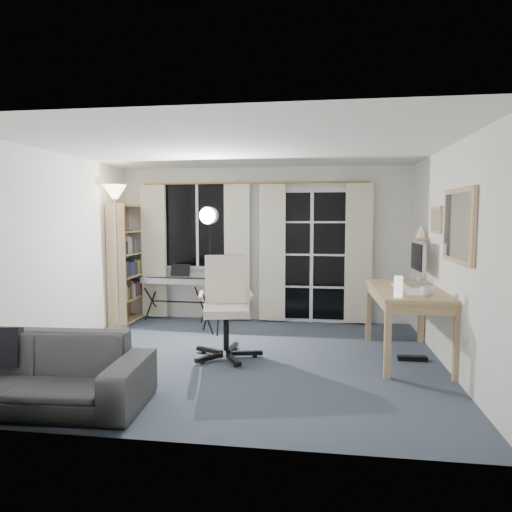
{
  "coord_description": "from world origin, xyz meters",
  "views": [
    {
      "loc": [
        0.87,
        -5.08,
        1.65
      ],
      "look_at": [
        0.11,
        0.35,
        1.16
      ],
      "focal_mm": 32.0,
      "sensor_mm": 36.0,
      "label": 1
    }
  ],
  "objects": [
    {
      "name": "floor",
      "position": [
        0.0,
        0.0,
        -0.01
      ],
      "size": [
        4.5,
        4.0,
        0.02
      ],
      "primitive_type": "cube",
      "color": "#384352",
      "rests_on": "ground"
    },
    {
      "name": "window",
      "position": [
        -1.05,
        1.97,
        1.5
      ],
      "size": [
        1.2,
        0.08,
        1.4
      ],
      "color": "white",
      "rests_on": "floor"
    },
    {
      "name": "french_door",
      "position": [
        0.75,
        1.97,
        1.03
      ],
      "size": [
        1.32,
        0.09,
        2.11
      ],
      "color": "white",
      "rests_on": "floor"
    },
    {
      "name": "curtains",
      "position": [
        -0.14,
        1.88,
        1.09
      ],
      "size": [
        3.6,
        0.07,
        2.13
      ],
      "color": "gold",
      "rests_on": "floor"
    },
    {
      "name": "bookshelf",
      "position": [
        -2.12,
        1.62,
        0.87
      ],
      "size": [
        0.3,
        0.85,
        1.83
      ],
      "rotation": [
        0.0,
        0.0,
        0.01
      ],
      "color": "tan",
      "rests_on": "floor"
    },
    {
      "name": "torchiere_lamp",
      "position": [
        -2.03,
        1.12,
        1.68
      ],
      "size": [
        0.41,
        0.41,
        2.09
      ],
      "rotation": [
        0.0,
        0.0,
        0.28
      ],
      "color": "#B2B2B7",
      "rests_on": "floor"
    },
    {
      "name": "keyboard_piano",
      "position": [
        -1.29,
        1.7,
        0.63
      ],
      "size": [
        1.16,
        0.59,
        0.83
      ],
      "rotation": [
        0.0,
        0.0,
        -0.04
      ],
      "color": "black",
      "rests_on": "floor"
    },
    {
      "name": "studio_light",
      "position": [
        -0.63,
        1.0,
        1.45
      ],
      "size": [
        0.33,
        0.36,
        1.81
      ],
      "rotation": [
        0.0,
        0.0,
        -0.04
      ],
      "color": "black",
      "rests_on": "floor"
    },
    {
      "name": "office_chair",
      "position": [
        -0.22,
        0.13,
        0.69
      ],
      "size": [
        0.82,
        0.8,
        1.18
      ],
      "rotation": [
        0.0,
        0.0,
        0.22
      ],
      "color": "black",
      "rests_on": "floor"
    },
    {
      "name": "desk",
      "position": [
        1.88,
        0.29,
        0.71
      ],
      "size": [
        0.8,
        1.54,
        0.82
      ],
      "rotation": [
        0.0,
        0.0,
        0.03
      ],
      "color": "#A88156",
      "rests_on": "floor"
    },
    {
      "name": "monitor",
      "position": [
        2.08,
        0.74,
        1.12
      ],
      "size": [
        0.2,
        0.59,
        0.51
      ],
      "rotation": [
        0.0,
        0.0,
        0.03
      ],
      "color": "silver",
      "rests_on": "desk"
    },
    {
      "name": "desk_clutter",
      "position": [
        1.81,
        0.05,
        0.64
      ],
      "size": [
        0.47,
        0.93,
        1.03
      ],
      "rotation": [
        0.0,
        0.0,
        0.03
      ],
      "color": "white",
      "rests_on": "desk"
    },
    {
      "name": "mug",
      "position": [
        1.98,
        -0.21,
        0.88
      ],
      "size": [
        0.14,
        0.11,
        0.13
      ],
      "primitive_type": "imported",
      "rotation": [
        0.0,
        0.0,
        0.03
      ],
      "color": "silver",
      "rests_on": "desk"
    },
    {
      "name": "wall_mirror",
      "position": [
        2.22,
        -0.35,
        1.55
      ],
      "size": [
        0.04,
        0.94,
        0.74
      ],
      "color": "tan",
      "rests_on": "floor"
    },
    {
      "name": "framed_print",
      "position": [
        2.23,
        0.55,
        1.6
      ],
      "size": [
        0.03,
        0.42,
        0.32
      ],
      "color": "tan",
      "rests_on": "floor"
    },
    {
      "name": "wall_shelf",
      "position": [
        2.16,
        1.05,
        1.41
      ],
      "size": [
        0.16,
        0.3,
        0.18
      ],
      "color": "tan",
      "rests_on": "floor"
    },
    {
      "name": "sofa",
      "position": [
        -1.64,
        -1.55,
        0.41
      ],
      "size": [
        2.11,
        0.71,
        0.81
      ],
      "rotation": [
        0.0,
        0.0,
        0.05
      ],
      "color": "#2B2C2D",
      "rests_on": "floor"
    }
  ]
}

